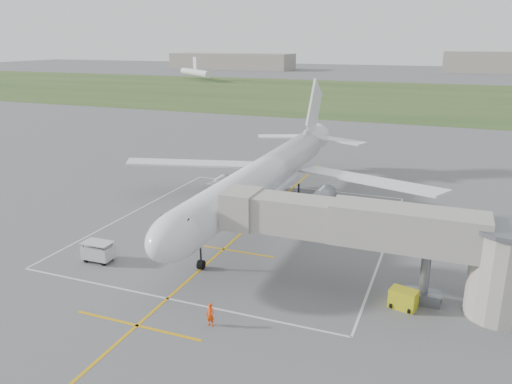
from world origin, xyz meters
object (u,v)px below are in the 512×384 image
at_px(ramp_worker_nose, 210,315).
at_px(ramp_worker_wing, 208,199).
at_px(airliner, 264,176).
at_px(baggage_cart, 98,252).
at_px(jet_bridge, 396,239).
at_px(gpu_unit, 403,299).

xyz_separation_m(ramp_worker_nose, ramp_worker_wing, (-11.83, 23.06, 0.04)).
bearing_deg(ramp_worker_wing, airliner, -140.69).
height_order(airliner, baggage_cart, airliner).
height_order(airliner, ramp_worker_wing, airliner).
bearing_deg(jet_bridge, ramp_worker_wing, 147.73).
xyz_separation_m(gpu_unit, ramp_worker_nose, (-12.02, -7.31, 0.12)).
bearing_deg(ramp_worker_wing, ramp_worker_nose, 157.85).
distance_m(jet_bridge, ramp_worker_wing, 27.29).
bearing_deg(jet_bridge, baggage_cart, -173.25).
bearing_deg(ramp_worker_wing, gpu_unit, -172.75).
bearing_deg(ramp_worker_nose, ramp_worker_wing, 121.38).
relative_size(airliner, ramp_worker_wing, 26.72).
relative_size(airliner, ramp_worker_nose, 28.10).
height_order(jet_bridge, ramp_worker_nose, jet_bridge).
distance_m(jet_bridge, baggage_cart, 25.32).
height_order(jet_bridge, ramp_worker_wing, jet_bridge).
bearing_deg(ramp_worker_nose, jet_bridge, 42.34).
relative_size(gpu_unit, ramp_worker_nose, 1.29).
height_order(jet_bridge, baggage_cart, jet_bridge).
relative_size(jet_bridge, baggage_cart, 8.91).
relative_size(airliner, gpu_unit, 21.73).
distance_m(airliner, jet_bridge, 21.22).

